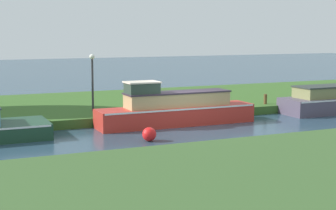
{
  "coord_description": "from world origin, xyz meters",
  "views": [
    {
      "loc": [
        -9.7,
        -19.25,
        4.06
      ],
      "look_at": [
        -0.61,
        1.2,
        0.9
      ],
      "focal_mm": 55.54,
      "sensor_mm": 36.0,
      "label": 1
    }
  ],
  "objects": [
    {
      "name": "riverbank_far",
      "position": [
        0.0,
        7.0,
        0.2
      ],
      "size": [
        72.0,
        10.0,
        0.4
      ],
      "primitive_type": "cube",
      "color": "#345C23",
      "rests_on": "ground_plane"
    },
    {
      "name": "ground_plane",
      "position": [
        0.0,
        0.0,
        0.0
      ],
      "size": [
        120.0,
        120.0,
        0.0
      ],
      "primitive_type": "plane",
      "color": "#284153"
    },
    {
      "name": "red_barge",
      "position": [
        -0.28,
        1.2,
        0.69
      ],
      "size": [
        7.13,
        1.5,
        1.98
      ],
      "color": "red",
      "rests_on": "ground_plane"
    },
    {
      "name": "mooring_post_far",
      "position": [
        5.53,
        2.74,
        0.65
      ],
      "size": [
        0.16,
        0.16,
        0.51
      ],
      "primitive_type": "cylinder",
      "color": "brown",
      "rests_on": "riverbank_far"
    },
    {
      "name": "mooring_post_near",
      "position": [
        7.39,
        2.74,
        0.69
      ],
      "size": [
        0.17,
        0.17,
        0.58
      ],
      "primitive_type": "cylinder",
      "color": "#4A4130",
      "rests_on": "riverbank_far"
    },
    {
      "name": "channel_buoy",
      "position": [
        -2.6,
        -1.56,
        0.26
      ],
      "size": [
        0.53,
        0.53,
        0.53
      ],
      "primitive_type": "sphere",
      "color": "red",
      "rests_on": "ground_plane"
    },
    {
      "name": "slate_narrowboat",
      "position": [
        8.29,
        1.2,
        0.59
      ],
      "size": [
        5.13,
        1.91,
        1.39
      ],
      "color": "#4C4255",
      "rests_on": "ground_plane"
    },
    {
      "name": "lamp_post",
      "position": [
        -3.17,
        4.05,
        2.09
      ],
      "size": [
        0.24,
        0.24,
        2.65
      ],
      "color": "#333338",
      "rests_on": "riverbank_far"
    }
  ]
}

